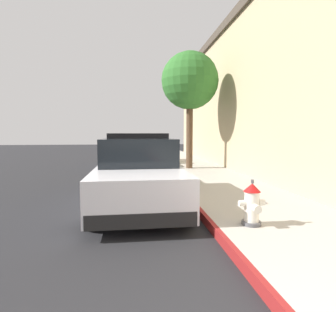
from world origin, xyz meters
The scene contains 8 objects.
ground_plane centered at (-4.67, 10.00, -0.10)m, with size 31.75×60.00×0.20m, color #232326.
sidewalk_pavement centered at (1.33, 10.00, 0.08)m, with size 2.66×60.00×0.16m, color #ADA89E.
curb_painted_edge centered at (-0.04, 10.00, 0.08)m, with size 0.08×60.00×0.16m, color maroon.
storefront_building centered at (6.27, 10.49, 3.27)m, with size 7.45×21.28×6.53m.
police_cruiser centered at (-1.25, 6.04, 0.74)m, with size 1.94×4.84×1.68m.
parked_car_silver_ahead centered at (-1.11, 13.78, 0.74)m, with size 1.94×4.84×1.56m.
fire_hydrant centered at (0.57, 3.65, 0.51)m, with size 0.44×0.40×0.76m.
street_tree centered at (1.04, 11.01, 3.86)m, with size 2.42×2.42×4.95m.
Camera 1 is at (-1.36, -0.56, 1.69)m, focal length 29.13 mm.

